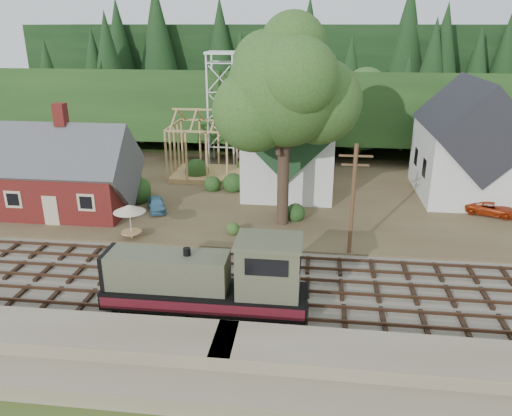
# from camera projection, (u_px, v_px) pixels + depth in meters

# --- Properties ---
(ground) EXTENTS (140.00, 140.00, 0.00)m
(ground) POSITION_uv_depth(u_px,v_px,m) (238.00, 287.00, 30.77)
(ground) COLOR #384C1E
(ground) RESTS_ON ground
(embankment) EXTENTS (64.00, 5.00, 1.60)m
(embankment) POSITION_uv_depth(u_px,v_px,m) (210.00, 378.00, 22.86)
(embankment) COLOR #7F7259
(embankment) RESTS_ON ground
(railroad_bed) EXTENTS (64.00, 11.00, 0.16)m
(railroad_bed) POSITION_uv_depth(u_px,v_px,m) (238.00, 286.00, 30.74)
(railroad_bed) COLOR #726B5B
(railroad_bed) RESTS_ON ground
(village_flat) EXTENTS (64.00, 26.00, 0.30)m
(village_flat) POSITION_uv_depth(u_px,v_px,m) (267.00, 192.00, 47.46)
(village_flat) COLOR brown
(village_flat) RESTS_ON ground
(hillside) EXTENTS (70.00, 28.96, 12.74)m
(hillside) POSITION_uv_depth(u_px,v_px,m) (284.00, 139.00, 69.84)
(hillside) COLOR #1E3F19
(hillside) RESTS_ON ground
(ridge) EXTENTS (80.00, 20.00, 12.00)m
(ridge) POSITION_uv_depth(u_px,v_px,m) (290.00, 118.00, 84.72)
(ridge) COLOR black
(ridge) RESTS_ON ground
(depot) EXTENTS (10.80, 7.41, 9.00)m
(depot) POSITION_uv_depth(u_px,v_px,m) (69.00, 177.00, 41.67)
(depot) COLOR #5A1415
(depot) RESTS_ON village_flat
(church) EXTENTS (8.40, 15.17, 13.00)m
(church) POSITION_uv_depth(u_px,v_px,m) (290.00, 137.00, 47.04)
(church) COLOR silver
(church) RESTS_ON village_flat
(farmhouse) EXTENTS (8.40, 10.80, 10.60)m
(farmhouse) POSITION_uv_depth(u_px,v_px,m) (468.00, 147.00, 44.72)
(farmhouse) COLOR silver
(farmhouse) RESTS_ON village_flat
(timber_frame) EXTENTS (8.20, 6.20, 6.99)m
(timber_frame) POSITION_uv_depth(u_px,v_px,m) (213.00, 149.00, 50.76)
(timber_frame) COLOR tan
(timber_frame) RESTS_ON village_flat
(lattice_tower) EXTENTS (3.20, 3.20, 12.12)m
(lattice_tower) POSITION_uv_depth(u_px,v_px,m) (222.00, 74.00, 53.98)
(lattice_tower) COLOR silver
(lattice_tower) RESTS_ON village_flat
(big_tree) EXTENTS (10.90, 8.40, 14.70)m
(big_tree) POSITION_uv_depth(u_px,v_px,m) (287.00, 97.00, 36.33)
(big_tree) COLOR #38281E
(big_tree) RESTS_ON village_flat
(telegraph_pole_near) EXTENTS (2.20, 0.28, 8.00)m
(telegraph_pole_near) POSITION_uv_depth(u_px,v_px,m) (353.00, 199.00, 33.34)
(telegraph_pole_near) COLOR #4C331E
(telegraph_pole_near) RESTS_ON ground
(locomotive) EXTENTS (11.14, 2.78, 4.48)m
(locomotive) POSITION_uv_depth(u_px,v_px,m) (213.00, 281.00, 27.38)
(locomotive) COLOR black
(locomotive) RESTS_ON railroad_bed
(car_blue) EXTENTS (2.55, 3.59, 1.14)m
(car_blue) POSITION_uv_depth(u_px,v_px,m) (157.00, 204.00, 42.18)
(car_blue) COLOR #538DB2
(car_blue) RESTS_ON village_flat
(car_red) EXTENTS (4.48, 3.18, 1.13)m
(car_red) POSITION_uv_depth(u_px,v_px,m) (491.00, 208.00, 41.33)
(car_red) COLOR #AA2F0D
(car_red) RESTS_ON village_flat
(patio_set) EXTENTS (2.35, 2.35, 2.61)m
(patio_set) POSITION_uv_depth(u_px,v_px,m) (129.00, 210.00, 36.26)
(patio_set) COLOR silver
(patio_set) RESTS_ON village_flat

